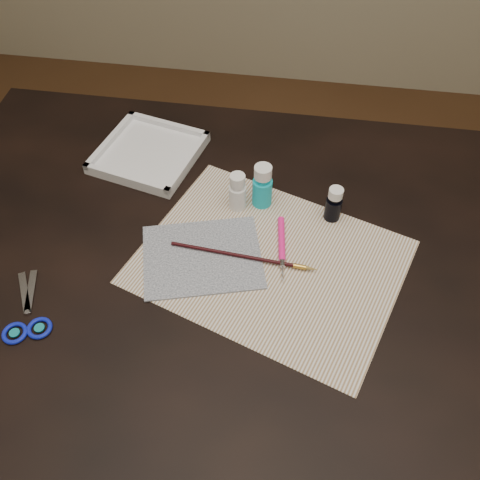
# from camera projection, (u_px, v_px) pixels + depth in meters

# --- Properties ---
(ground) EXTENTS (3.50, 3.50, 0.02)m
(ground) POSITION_uv_depth(u_px,v_px,m) (240.00, 417.00, 1.57)
(ground) COLOR #422614
(ground) RESTS_ON ground
(table) EXTENTS (1.30, 0.90, 0.75)m
(table) POSITION_uv_depth(u_px,v_px,m) (240.00, 354.00, 1.28)
(table) COLOR black
(table) RESTS_ON ground
(paper) EXTENTS (0.55, 0.49, 0.00)m
(paper) POSITION_uv_depth(u_px,v_px,m) (270.00, 262.00, 0.99)
(paper) COLOR silver
(paper) RESTS_ON table
(canvas) EXTENTS (0.26, 0.23, 0.00)m
(canvas) POSITION_uv_depth(u_px,v_px,m) (202.00, 257.00, 0.99)
(canvas) COLOR black
(canvas) RESTS_ON paper
(paint_bottle_white) EXTENTS (0.05, 0.05, 0.08)m
(paint_bottle_white) POSITION_uv_depth(u_px,v_px,m) (238.00, 192.00, 1.04)
(paint_bottle_white) COLOR white
(paint_bottle_white) RESTS_ON table
(paint_bottle_cyan) EXTENTS (0.04, 0.04, 0.10)m
(paint_bottle_cyan) POSITION_uv_depth(u_px,v_px,m) (262.00, 186.00, 1.05)
(paint_bottle_cyan) COLOR #12B8CD
(paint_bottle_cyan) RESTS_ON table
(paint_bottle_navy) EXTENTS (0.04, 0.04, 0.08)m
(paint_bottle_navy) POSITION_uv_depth(u_px,v_px,m) (334.00, 204.00, 1.03)
(paint_bottle_navy) COLOR black
(paint_bottle_navy) RESTS_ON table
(paintbrush) EXTENTS (0.28, 0.03, 0.01)m
(paintbrush) POSITION_uv_depth(u_px,v_px,m) (244.00, 256.00, 0.98)
(paintbrush) COLOR black
(paintbrush) RESTS_ON canvas
(craft_knife) EXTENTS (0.03, 0.16, 0.01)m
(craft_knife) POSITION_uv_depth(u_px,v_px,m) (282.00, 249.00, 1.00)
(craft_knife) COLOR #FF1B87
(craft_knife) RESTS_ON paper
(scissors) EXTENTS (0.15, 0.18, 0.01)m
(scissors) POSITION_uv_depth(u_px,v_px,m) (24.00, 306.00, 0.92)
(scissors) COLOR silver
(scissors) RESTS_ON table
(palette_tray) EXTENTS (0.25, 0.25, 0.02)m
(palette_tray) POSITION_uv_depth(u_px,v_px,m) (149.00, 152.00, 1.16)
(palette_tray) COLOR white
(palette_tray) RESTS_ON table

